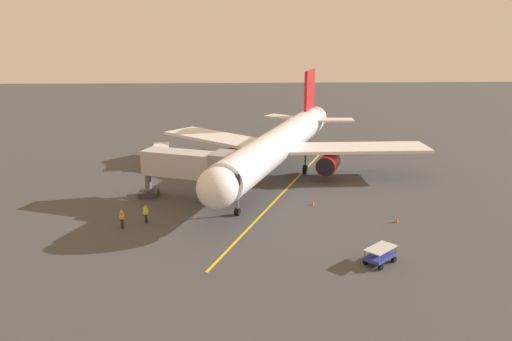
# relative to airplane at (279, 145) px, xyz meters

# --- Properties ---
(ground_plane) EXTENTS (220.00, 220.00, 0.00)m
(ground_plane) POSITION_rel_airplane_xyz_m (1.09, -0.94, -4.00)
(ground_plane) COLOR #424244
(apron_lead_in_line) EXTENTS (14.62, 37.41, 0.01)m
(apron_lead_in_line) POSITION_rel_airplane_xyz_m (0.10, 6.26, -4.00)
(apron_lead_in_line) COLOR yellow
(apron_lead_in_line) RESTS_ON ground
(airplane) EXTENTS (32.48, 38.77, 11.50)m
(airplane) POSITION_rel_airplane_xyz_m (0.00, 0.00, 0.00)
(airplane) COLOR white
(airplane) RESTS_ON ground
(jet_bridge) EXTENTS (11.28, 6.45, 5.40)m
(jet_bridge) POSITION_rel_airplane_xyz_m (9.07, 8.59, -0.24)
(jet_bridge) COLOR #B7B7BC
(jet_bridge) RESTS_ON ground
(ground_crew_marshaller) EXTENTS (0.47, 0.40, 1.71)m
(ground_crew_marshaller) POSITION_rel_airplane_xyz_m (13.31, 14.64, -3.12)
(ground_crew_marshaller) COLOR #23232D
(ground_crew_marshaller) RESTS_ON ground
(ground_crew_wing_walker) EXTENTS (0.47, 0.43, 1.71)m
(ground_crew_wing_walker) POSITION_rel_airplane_xyz_m (10.22, -0.24, -3.12)
(ground_crew_wing_walker) COLOR #23232D
(ground_crew_wing_walker) RESTS_ON ground
(ground_crew_loader) EXTENTS (0.43, 0.29, 1.71)m
(ground_crew_loader) POSITION_rel_airplane_xyz_m (15.22, 15.83, -3.12)
(ground_crew_loader) COLOR #23232D
(ground_crew_loader) RESTS_ON ground
(box_truck_near_nose) EXTENTS (2.24, 4.71, 2.62)m
(box_truck_near_nose) POSITION_rel_airplane_xyz_m (14.66, -6.33, -2.62)
(box_truck_near_nose) COLOR #9E9EA3
(box_truck_near_nose) RESTS_ON ground
(baggage_cart_portside) EXTENTS (2.85, 2.81, 1.27)m
(baggage_cart_portside) POSITION_rel_airplane_xyz_m (-5.79, 23.87, -3.35)
(baggage_cart_portside) COLOR #2D3899
(baggage_cart_portside) RESTS_ON ground
(safety_cone_nose_left) EXTENTS (0.32, 0.32, 0.55)m
(safety_cone_nose_left) POSITION_rel_airplane_xyz_m (-2.66, 10.19, -3.73)
(safety_cone_nose_left) COLOR #F2590F
(safety_cone_nose_left) RESTS_ON ground
(safety_cone_nose_right) EXTENTS (0.32, 0.32, 0.55)m
(safety_cone_nose_right) POSITION_rel_airplane_xyz_m (-9.66, 15.36, -3.73)
(safety_cone_nose_right) COLOR #F2590F
(safety_cone_nose_right) RESTS_ON ground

